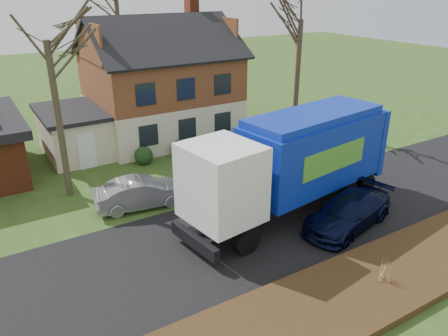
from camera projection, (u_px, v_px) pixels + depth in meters
ground at (254, 231)px, 19.00m from camera, size 120.00×120.00×0.00m
road at (254, 231)px, 18.99m from camera, size 80.00×7.00×0.02m
mulch_verge at (344, 297)px, 14.77m from camera, size 80.00×3.50×0.30m
main_house at (154, 79)px, 29.05m from camera, size 12.95×8.95×9.26m
garbage_truck at (295, 159)px, 19.59m from camera, size 11.11×4.37×4.64m
silver_sedan at (142, 193)px, 20.80m from camera, size 4.58×2.16×1.45m
navy_wagon at (348, 212)px, 19.08m from camera, size 5.30×3.08×1.44m
tree_front_west at (42, 13)px, 18.79m from camera, size 3.57×3.57×10.61m
grass_clump_mid at (385, 270)px, 15.20m from camera, size 0.31×0.26×0.87m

